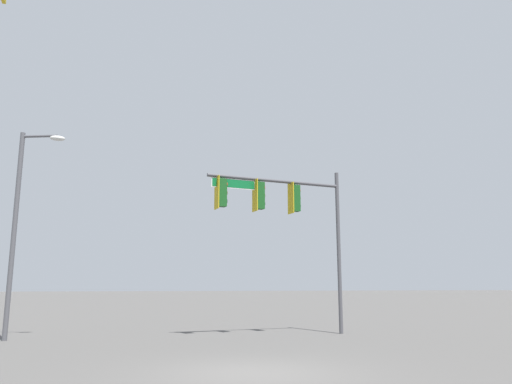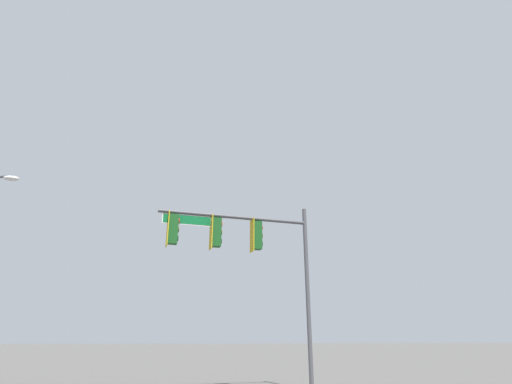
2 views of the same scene
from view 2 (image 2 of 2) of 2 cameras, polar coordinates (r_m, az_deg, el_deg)
signal_pole_near at (r=15.38m, az=-2.56°, el=-7.37°), size 5.95×0.79×6.79m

